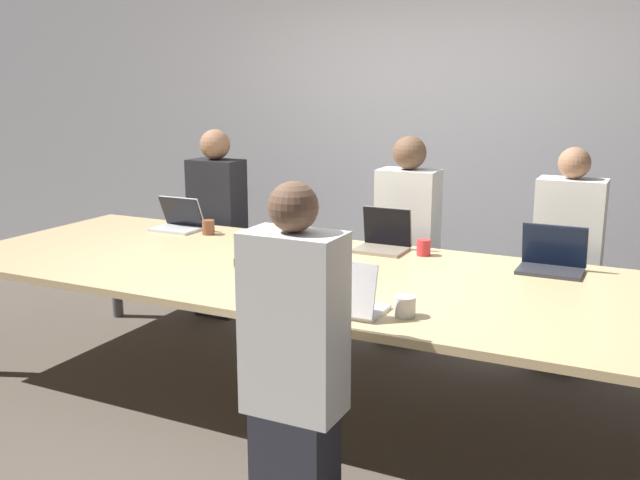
{
  "coord_description": "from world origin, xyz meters",
  "views": [
    {
      "loc": [
        1.72,
        -3.42,
        1.79
      ],
      "look_at": [
        -0.01,
        0.1,
        0.91
      ],
      "focal_mm": 40.0,
      "sensor_mm": 36.0,
      "label": 1
    }
  ],
  "objects": [
    {
      "name": "stapler",
      "position": [
        -0.39,
        -0.07,
        0.78
      ],
      "size": [
        0.08,
        0.16,
        0.05
      ],
      "rotation": [
        0.0,
        0.0,
        -0.23
      ],
      "color": "black",
      "rests_on": "conference_table"
    },
    {
      "name": "cup_near_midright",
      "position": [
        0.72,
        -0.53,
        0.81
      ],
      "size": [
        0.09,
        0.09,
        0.09
      ],
      "color": "white",
      "rests_on": "conference_table"
    },
    {
      "name": "person_far_right",
      "position": [
        1.21,
        1.08,
        0.68
      ],
      "size": [
        0.4,
        0.24,
        1.4
      ],
      "color": "#2D2D38",
      "rests_on": "ground_plane"
    },
    {
      "name": "conference_table",
      "position": [
        0.0,
        0.0,
        0.72
      ],
      "size": [
        4.37,
        1.59,
        0.76
      ],
      "color": "#D6B77F",
      "rests_on": "ground_plane"
    },
    {
      "name": "person_far_center",
      "position": [
        0.17,
        1.08,
        0.7
      ],
      "size": [
        0.4,
        0.24,
        1.43
      ],
      "color": "#2D2D38",
      "rests_on": "ground_plane"
    },
    {
      "name": "cup_far_center",
      "position": [
        0.45,
        0.59,
        0.81
      ],
      "size": [
        0.08,
        0.08,
        0.1
      ],
      "color": "red",
      "rests_on": "conference_table"
    },
    {
      "name": "curtain_wall",
      "position": [
        0.0,
        1.99,
        1.4
      ],
      "size": [
        12.0,
        0.06,
        2.8
      ],
      "color": "#ADADB2",
      "rests_on": "ground_plane"
    },
    {
      "name": "person_near_midright",
      "position": [
        0.42,
        -1.01,
        0.68
      ],
      "size": [
        0.4,
        0.24,
        1.41
      ],
      "rotation": [
        0.0,
        0.0,
        3.14
      ],
      "color": "#2D2D38",
      "rests_on": "ground_plane"
    },
    {
      "name": "cup_far_left",
      "position": [
        -1.06,
        0.52,
        0.81
      ],
      "size": [
        0.08,
        0.08,
        0.1
      ],
      "color": "brown",
      "rests_on": "conference_table"
    },
    {
      "name": "laptop_far_center",
      "position": [
        0.18,
        0.62,
        0.83
      ],
      "size": [
        0.31,
        0.26,
        0.26
      ],
      "color": "gray",
      "rests_on": "conference_table"
    },
    {
      "name": "person_far_left",
      "position": [
        -1.33,
        1.02,
        0.7
      ],
      "size": [
        0.4,
        0.24,
        1.43
      ],
      "color": "#2D2D38",
      "rests_on": "ground_plane"
    },
    {
      "name": "laptop_far_right",
      "position": [
        1.19,
        0.56,
        0.83
      ],
      "size": [
        0.35,
        0.25,
        0.25
      ],
      "color": "#333338",
      "rests_on": "conference_table"
    },
    {
      "name": "laptop_far_left",
      "position": [
        -1.33,
        0.55,
        0.83
      ],
      "size": [
        0.33,
        0.24,
        0.23
      ],
      "color": "silver",
      "rests_on": "conference_table"
    },
    {
      "name": "ground_plane",
      "position": [
        0.0,
        0.0,
        0.0
      ],
      "size": [
        24.0,
        24.0,
        0.0
      ],
      "primitive_type": "plane",
      "color": "brown"
    },
    {
      "name": "laptop_near_midright",
      "position": [
        0.46,
        -0.62,
        0.83
      ],
      "size": [
        0.36,
        0.25,
        0.25
      ],
      "rotation": [
        0.0,
        0.0,
        3.14
      ],
      "color": "silver",
      "rests_on": "conference_table"
    }
  ]
}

